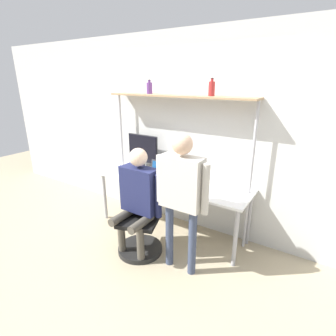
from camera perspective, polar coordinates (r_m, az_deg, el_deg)
The scene contains 12 objects.
ground_plane at distance 3.70m, azimuth -2.35°, elevation -15.54°, with size 12.00×12.00×0.00m, color tan.
wall_back at distance 3.72m, azimuth 3.56°, elevation 7.34°, with size 8.00×0.06×2.70m.
desk at distance 3.62m, azimuth 0.61°, elevation -3.77°, with size 2.19×0.65×0.77m.
shelf_unit at distance 3.51m, azimuth 2.17°, elevation 11.65°, with size 2.08×0.29×1.89m.
monitor at distance 3.96m, azimuth -5.49°, elevation 3.83°, with size 0.53×0.19×0.54m.
laptop at distance 3.56m, azimuth -1.94°, elevation -1.66°, with size 0.34×0.26×0.26m.
cell_phone at distance 3.42m, azimuth 1.91°, elevation -3.79°, with size 0.07×0.15×0.01m.
office_chair at distance 3.41m, azimuth -5.97°, elevation -13.22°, with size 0.59×0.59×0.93m.
person_seated at distance 3.13m, azimuth -6.59°, elevation -5.62°, with size 0.62×0.47×1.35m.
person_standing at distance 2.75m, azimuth 2.96°, elevation -4.30°, with size 0.62×0.21×1.59m.
bottle_purple at distance 3.74m, azimuth -4.06°, elevation 17.02°, with size 0.08×0.08×0.19m.
bottle_red at distance 3.28m, azimuth 9.49°, elevation 16.73°, with size 0.08×0.08×0.21m.
Camera 1 is at (1.77, -2.49, 2.09)m, focal length 28.00 mm.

